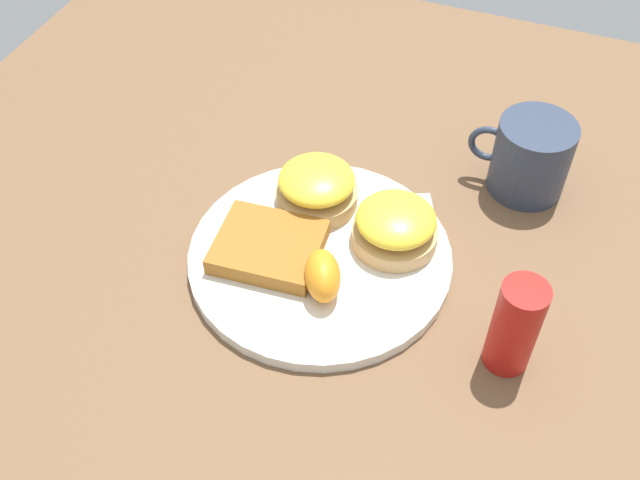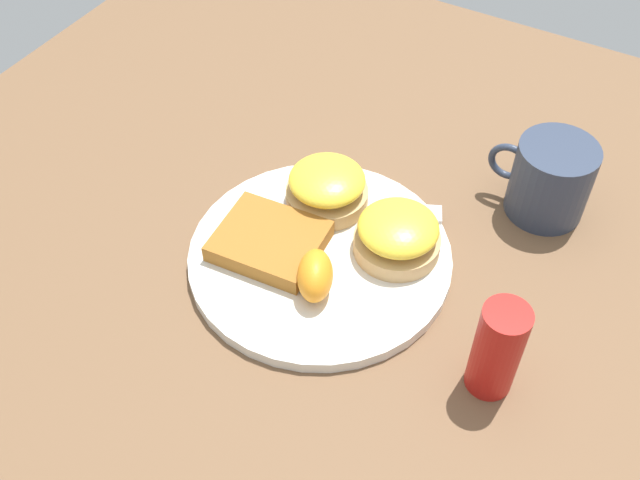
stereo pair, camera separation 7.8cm
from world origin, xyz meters
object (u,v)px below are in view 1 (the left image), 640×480
hashbrown_patty (269,247)px  fork (348,206)px  orange_wedge (323,276)px  cup (530,157)px  sandwich_benedict_right (317,187)px  condiment_bottle (515,326)px  sandwich_benedict_left (395,226)px

hashbrown_patty → fork: size_ratio=0.53×
orange_wedge → cup: (-0.16, -0.24, 0.01)m
sandwich_benedict_right → orange_wedge: size_ratio=1.54×
hashbrown_patty → condiment_bottle: condiment_bottle is taller
sandwich_benedict_left → sandwich_benedict_right: (0.10, -0.03, 0.00)m
sandwich_benedict_right → condiment_bottle: 0.27m
cup → condiment_bottle: (-0.03, 0.25, 0.01)m
hashbrown_patty → condiment_bottle: size_ratio=1.02×
hashbrown_patty → sandwich_benedict_right: bearing=-102.5°
orange_wedge → sandwich_benedict_left: bearing=-118.4°
fork → hashbrown_patty: bearing=59.4°
sandwich_benedict_left → orange_wedge: sandwich_benedict_left is taller
sandwich_benedict_left → cup: 0.19m
cup → sandwich_benedict_right: bearing=30.5°
hashbrown_patty → condiment_bottle: 0.26m
sandwich_benedict_left → condiment_bottle: bearing=146.3°
hashbrown_patty → orange_wedge: 0.08m
sandwich_benedict_right → condiment_bottle: (-0.24, 0.12, 0.02)m
hashbrown_patty → sandwich_benedict_left: bearing=-151.8°
hashbrown_patty → fork: hashbrown_patty is taller
orange_wedge → condiment_bottle: condiment_bottle is taller
hashbrown_patty → cup: size_ratio=0.93×
sandwich_benedict_left → orange_wedge: 0.10m
fork → sandwich_benedict_left: bearing=154.5°
orange_wedge → cup: cup is taller
orange_wedge → fork: 0.12m
fork → condiment_bottle: 0.24m
sandwich_benedict_left → hashbrown_patty: (0.12, 0.06, -0.01)m
sandwich_benedict_right → fork: sandwich_benedict_right is taller
cup → sandwich_benedict_left: bearing=53.1°
sandwich_benedict_right → hashbrown_patty: (0.02, 0.09, -0.01)m
orange_wedge → cup: 0.29m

